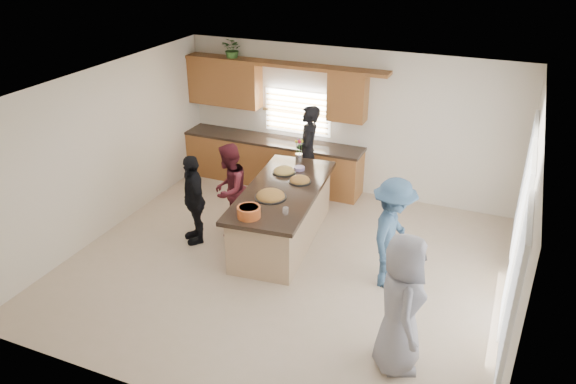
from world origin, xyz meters
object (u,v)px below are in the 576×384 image
at_px(woman_left_mid, 229,190).
at_px(woman_left_front, 194,199).
at_px(island, 283,216).
at_px(woman_left_back, 308,153).
at_px(woman_right_front, 401,304).
at_px(salad_bowl, 249,211).
at_px(woman_right_back, 392,234).

xyz_separation_m(woman_left_mid, woman_left_front, (-0.41, -0.46, -0.04)).
xyz_separation_m(island, woman_left_mid, (-0.92, -0.10, 0.35)).
distance_m(woman_left_back, woman_right_front, 4.69).
bearing_deg(island, woman_left_back, 91.55).
bearing_deg(salad_bowl, woman_right_back, 14.17).
height_order(woman_left_front, woman_right_front, woman_right_front).
height_order(woman_left_back, woman_right_front, woman_left_back).
bearing_deg(woman_right_back, woman_right_front, -162.36).
bearing_deg(woman_left_mid, woman_left_front, -47.69).
height_order(woman_left_mid, woman_right_front, woman_right_front).
relative_size(woman_left_back, woman_right_front, 1.02).
bearing_deg(woman_left_mid, island, 90.46).
bearing_deg(woman_left_front, woman_left_back, 109.50).
distance_m(woman_left_front, woman_right_front, 4.09).
bearing_deg(woman_right_front, woman_left_back, 14.30).
xyz_separation_m(woman_right_back, woman_right_front, (0.48, -1.61, 0.04)).
distance_m(island, woman_left_mid, 0.99).
height_order(salad_bowl, woman_left_back, woman_left_back).
distance_m(woman_left_back, woman_right_back, 3.13).
height_order(salad_bowl, woman_left_front, woman_left_front).
xyz_separation_m(salad_bowl, woman_left_front, (-1.27, 0.51, -0.28)).
relative_size(island, woman_right_front, 1.57).
xyz_separation_m(woman_left_back, woman_right_front, (2.64, -3.88, -0.02)).
distance_m(island, salad_bowl, 1.22).
distance_m(island, woman_left_front, 1.48).
distance_m(woman_left_mid, woman_right_front, 3.94).
relative_size(island, woman_left_back, 1.54).
height_order(island, woman_right_front, woman_right_front).
relative_size(woman_right_back, woman_right_front, 0.95).
height_order(island, woman_left_back, woman_left_back).
bearing_deg(woman_right_front, salad_bowl, 46.21).
relative_size(island, woman_right_back, 1.65).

